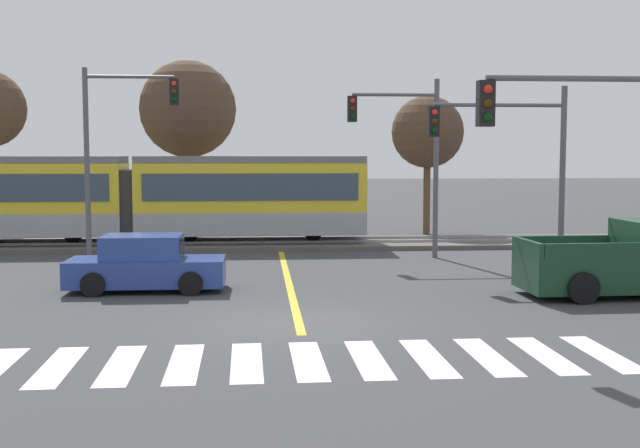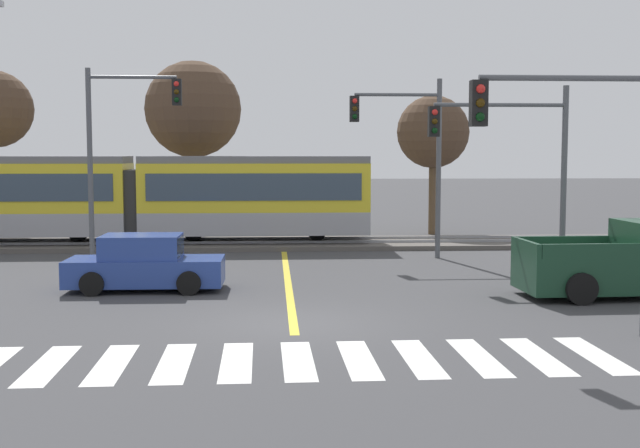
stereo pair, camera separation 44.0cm
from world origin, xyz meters
name	(u,v)px [view 1 (the left image)]	position (x,y,z in m)	size (l,w,h in m)	color
ground_plane	(299,324)	(0.00, 0.00, 0.00)	(200.00, 200.00, 0.00)	#3D3D3F
track_bed	(280,244)	(0.00, 14.89, 0.09)	(120.00, 4.00, 0.18)	#56514C
rail_near	(280,242)	(0.00, 14.17, 0.23)	(120.00, 0.08, 0.10)	#939399
rail_far	(279,238)	(0.00, 15.61, 0.23)	(120.00, 0.08, 0.10)	#939399
light_rail_tram	(131,196)	(-5.87, 14.89, 2.05)	(18.50, 2.64, 3.43)	#9E9EA3
crosswalk_stripe_1	(58,366)	(-4.40, -3.18, 0.00)	(0.56, 2.80, 0.01)	silver
crosswalk_stripe_2	(121,365)	(-3.30, -3.17, 0.00)	(0.56, 2.80, 0.01)	silver
crosswalk_stripe_3	(185,363)	(-2.20, -3.15, 0.00)	(0.56, 2.80, 0.01)	silver
crosswalk_stripe_4	(247,362)	(-1.10, -3.14, 0.00)	(0.56, 2.80, 0.01)	silver
crosswalk_stripe_5	(308,360)	(0.00, -3.12, 0.00)	(0.56, 2.80, 0.01)	silver
crosswalk_stripe_6	(369,359)	(1.10, -3.11, 0.00)	(0.56, 2.80, 0.01)	silver
crosswalk_stripe_7	(428,358)	(2.20, -3.10, 0.00)	(0.56, 2.80, 0.01)	silver
crosswalk_stripe_8	(487,356)	(3.30, -3.08, 0.00)	(0.56, 2.80, 0.01)	silver
crosswalk_stripe_9	(545,355)	(4.40, -3.07, 0.00)	(0.56, 2.80, 0.01)	silver
crosswalk_stripe_10	(602,353)	(5.50, -3.05, 0.00)	(0.56, 2.80, 0.01)	silver
lane_centre_line	(288,281)	(0.00, 5.88, 0.00)	(0.20, 14.02, 0.01)	gold
sedan_crossing	(146,265)	(-3.91, 4.60, 0.70)	(4.22, 1.95, 1.52)	#284293
pickup_truck	(629,264)	(8.80, 2.82, 0.84)	(5.45, 2.34, 1.98)	#193D28
traffic_light_near_right	(593,151)	(5.82, -1.65, 3.76)	(3.75, 0.38, 5.78)	#515459
traffic_light_far_right	(407,143)	(4.41, 10.80, 4.08)	(3.25, 0.38, 6.33)	#515459
traffic_light_far_left	(116,134)	(-5.68, 10.75, 4.37)	(3.25, 0.38, 6.62)	#515459
traffic_light_mid_right	(515,152)	(6.89, 6.48, 3.77)	(4.25, 0.38, 5.75)	#515459
bare_tree_west	(188,110)	(-3.90, 18.59, 5.64)	(4.24, 4.24, 7.78)	brown
bare_tree_east	(427,133)	(6.91, 19.10, 4.67)	(3.30, 3.30, 6.35)	brown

